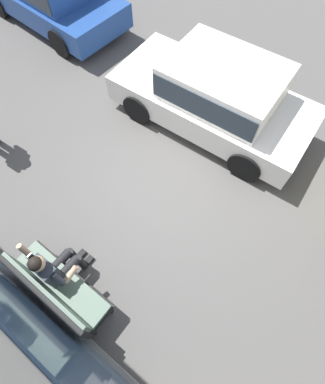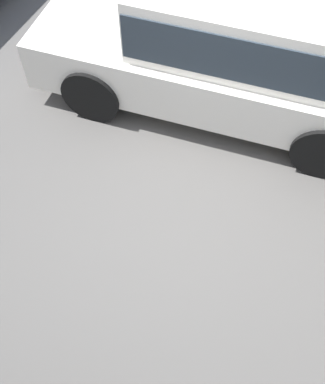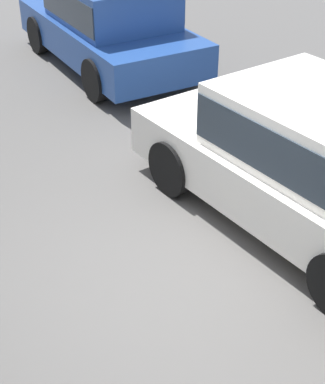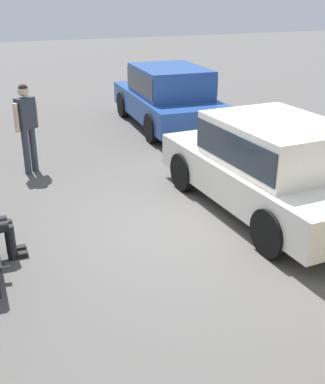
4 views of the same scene
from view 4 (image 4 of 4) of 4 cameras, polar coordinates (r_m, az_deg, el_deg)
The scene contains 4 objects.
ground_plane at distance 7.29m, azimuth 1.39°, elevation -4.41°, with size 60.00×60.00×0.00m, color #565451.
parked_car_mid at distance 7.79m, azimuth 12.79°, elevation 3.46°, with size 4.21×2.06×1.52m.
parked_car_far at distance 12.67m, azimuth 0.74°, elevation 11.51°, with size 4.36×2.11×1.55m.
pedestrian_standing at distance 9.60m, azimuth -15.80°, elevation 8.04°, with size 0.37×0.47×1.73m.
Camera 4 is at (-5.94, 2.60, 3.34)m, focal length 45.00 mm.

